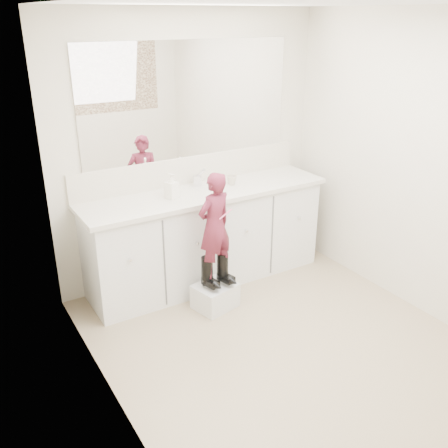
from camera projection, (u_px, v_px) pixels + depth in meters
floor at (285, 345)px, 3.81m from camera, size 3.00×3.00×0.00m
ceiling at (305, 2)px, 2.87m from camera, size 3.00×3.00×0.00m
wall_back at (190, 149)px, 4.52m from camera, size 2.60×0.00×2.60m
wall_left at (106, 239)px, 2.72m from camera, size 0.00×3.00×3.00m
wall_right at (423, 169)px, 3.96m from camera, size 0.00×3.00×3.00m
vanity_cabinet at (206, 238)px, 4.61m from camera, size 2.20×0.55×0.85m
countertop at (206, 193)px, 4.42m from camera, size 2.28×0.58×0.04m
backsplash at (191, 170)px, 4.58m from camera, size 2.28×0.03×0.25m
mirror at (189, 100)px, 4.34m from camera, size 2.00×0.02×1.00m
faucet at (197, 180)px, 4.53m from camera, size 0.08×0.08×0.10m
cup at (232, 180)px, 4.55m from camera, size 0.12×0.12×0.09m
soap_bottle at (171, 186)px, 4.21m from camera, size 0.12×0.13×0.21m
step_stool at (215, 296)px, 4.27m from camera, size 0.39×0.35×0.21m
boot_left at (207, 273)px, 4.14m from camera, size 0.14×0.20×0.28m
boot_right at (223, 268)px, 4.21m from camera, size 0.14×0.20×0.28m
toddler at (215, 226)px, 4.01m from camera, size 0.37×0.28×0.89m
toothbrush at (225, 214)px, 3.97m from camera, size 0.13×0.04×0.06m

